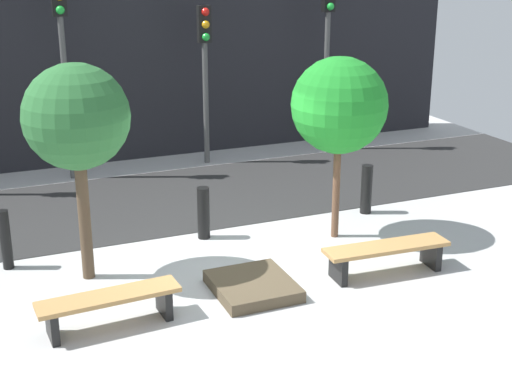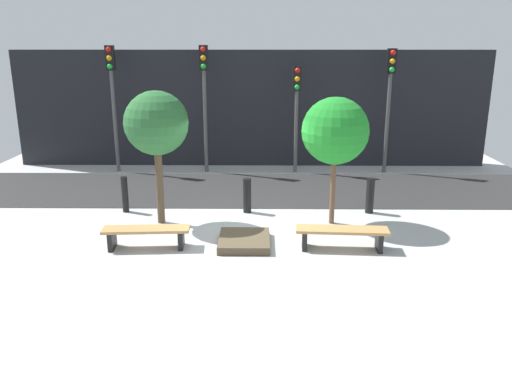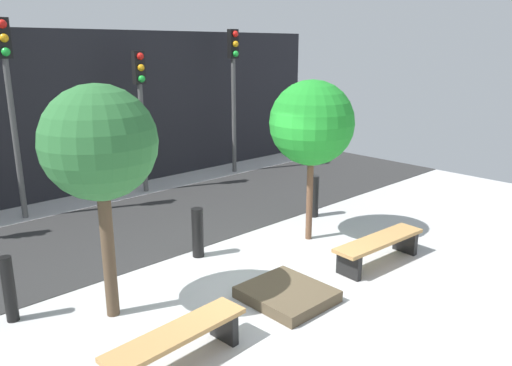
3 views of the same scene
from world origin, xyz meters
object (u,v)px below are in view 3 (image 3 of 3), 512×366
Objects in this scene: traffic_light_east at (234,76)px; traffic_light_mid_west at (9,85)px; bench_left at (177,340)px; bollard_left at (198,233)px; bollard_center at (314,196)px; traffic_light_mid_east at (141,96)px; planter_bed at (287,294)px; tree_behind_right_bench at (312,123)px; bollard_far_left at (9,289)px; tree_behind_left_bench at (99,145)px; bench_right at (379,245)px.

traffic_light_mid_west is at bearing 180.00° from traffic_light_east.
bench_left is 3.10m from bollard_left.
traffic_light_east reaches higher than bollard_center.
planter_bed is at bearing -103.25° from traffic_light_mid_east.
traffic_light_east is (5.94, -0.00, -0.06)m from traffic_light_mid_west.
bench_left is 2.06m from planter_bed.
tree_behind_right_bench is 6.10m from traffic_light_mid_west.
bollard_center is 6.63m from traffic_light_mid_west.
bollard_far_left is at bearing -151.08° from traffic_light_east.
bollard_center is at bearing 0.00° from bollard_left.
tree_behind_left_bench is at bearing -171.39° from bollard_center.
traffic_light_mid_west reaches higher than bollard_far_left.
bench_left is 1.52× the size of planter_bed.
bench_left is 2.57m from tree_behind_left_bench.
traffic_light_east is at bearing 0.02° from traffic_light_mid_east.
tree_behind_right_bench is at bearing -143.77° from bollard_center.
bench_left is 0.45× the size of traffic_light_east.
tree_behind_right_bench reaches higher than bench_left.
bench_left is 9.50m from traffic_light_east.
traffic_light_mid_east reaches higher than bench_right.
planter_bed is 0.30× the size of traffic_light_east.
bench_right is at bearing -48.90° from bollard_left.
tree_behind_left_bench reaches higher than tree_behind_right_bench.
bollard_left is at bearing 90.00° from planter_bed.
bollard_center is (5.13, 0.78, -1.92)m from tree_behind_left_bench.
bench_left is 0.61× the size of tree_behind_right_bench.
bench_right is 2.45m from tree_behind_right_bench.
bollard_far_left reaches higher than planter_bed.
tree_behind_right_bench is 0.75× the size of traffic_light_east.
traffic_light_mid_east is at bearing 42.31° from bollard_far_left.
bollard_left is 6.52m from traffic_light_east.
traffic_light_mid_west is (-3.52, 6.50, 2.48)m from bench_right.
bollard_left is at bearing -70.41° from traffic_light_mid_west.
traffic_light_east is (4.45, 4.17, 2.31)m from bollard_left.
bench_right is 0.64× the size of tree_behind_right_bench.
traffic_light_east reaches higher than traffic_light_mid_east.
bollard_left is (-2.04, 2.33, 0.11)m from bench_right.
traffic_light_mid_east is at bearing 54.56° from tree_behind_left_bench.
planter_bed is (-2.04, 0.20, -0.24)m from bench_right.
traffic_light_mid_east is at bearing -179.98° from traffic_light_east.
bollard_far_left is (-1.06, 0.78, -1.91)m from tree_behind_left_bench.
tree_behind_right_bench is at bearing -8.61° from bollard_far_left.
traffic_light_east is at bearing 37.33° from tree_behind_left_bench.
tree_behind_left_bench is at bearing -159.11° from bollard_left.
traffic_light_east is at bearing 63.97° from tree_behind_right_bench.
bollard_left is at bearing 20.89° from tree_behind_left_bench.
bollard_left is at bearing 0.00° from bollard_far_left.
bench_right is 7.80m from traffic_light_mid_west.
traffic_light_mid_west is (-3.52, 4.95, 0.59)m from tree_behind_right_bench.
bollard_left is at bearing 180.00° from bollard_center.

